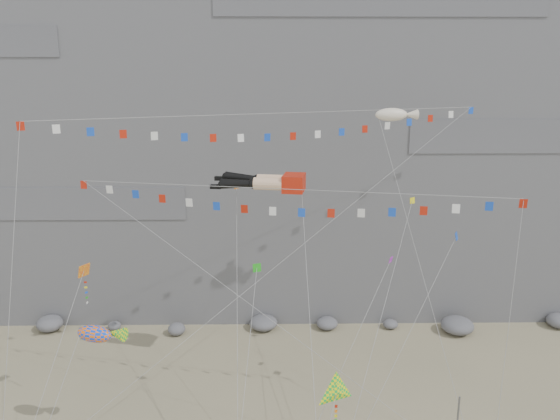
# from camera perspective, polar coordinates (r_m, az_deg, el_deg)

# --- Properties ---
(cliff) EXTENTS (80.00, 28.00, 50.00)m
(cliff) POSITION_cam_1_polar(r_m,az_deg,el_deg) (61.97, -1.70, 15.67)
(cliff) COLOR slate
(cliff) RESTS_ON ground
(talus_boulders) EXTENTS (60.00, 3.00, 1.20)m
(talus_boulders) POSITION_cam_1_polar(r_m,az_deg,el_deg) (52.41, -1.73, -11.73)
(talus_boulders) COLOR slate
(talus_boulders) RESTS_ON ground
(legs_kite) EXTENTS (7.01, 17.68, 22.52)m
(legs_kite) POSITION_cam_1_polar(r_m,az_deg,el_deg) (38.30, -1.24, 2.91)
(legs_kite) COLOR red
(legs_kite) RESTS_ON ground
(flag_banner_upper) EXTENTS (32.31, 18.46, 29.25)m
(flag_banner_upper) POSITION_cam_1_polar(r_m,az_deg,el_deg) (39.21, -0.00, 10.05)
(flag_banner_upper) COLOR red
(flag_banner_upper) RESTS_ON ground
(flag_banner_lower) EXTENTS (27.35, 9.32, 21.31)m
(flag_banner_lower) POSITION_cam_1_polar(r_m,az_deg,el_deg) (34.18, 0.78, 2.15)
(flag_banner_lower) COLOR red
(flag_banner_lower) RESTS_ON ground
(harlequin_kite) EXTENTS (3.68, 9.15, 14.00)m
(harlequin_kite) POSITION_cam_1_polar(r_m,az_deg,el_deg) (37.83, -19.82, -6.04)
(harlequin_kite) COLOR red
(harlequin_kite) RESTS_ON ground
(fish_windsock) EXTENTS (5.21, 6.18, 9.98)m
(fish_windsock) POSITION_cam_1_polar(r_m,az_deg,el_deg) (36.32, -18.82, -12.18)
(fish_windsock) COLOR orange
(fish_windsock) RESTS_ON ground
(delta_kite) EXTENTS (3.82, 7.07, 8.94)m
(delta_kite) POSITION_cam_1_polar(r_m,az_deg,el_deg) (33.03, 5.92, -18.42)
(delta_kite) COLOR #FFF40D
(delta_kite) RESTS_ON ground
(blimp_windsock) EXTENTS (5.80, 11.95, 23.67)m
(blimp_windsock) POSITION_cam_1_polar(r_m,az_deg,el_deg) (41.36, 11.58, 9.65)
(blimp_windsock) COLOR #F1E2C6
(blimp_windsock) RESTS_ON ground
(small_kite_a) EXTENTS (1.48, 17.11, 22.55)m
(small_kite_a) POSITION_cam_1_polar(r_m,az_deg,el_deg) (40.26, -4.56, 2.05)
(small_kite_a) COLOR orange
(small_kite_a) RESTS_ON ground
(small_kite_b) EXTENTS (8.58, 11.07, 17.17)m
(small_kite_b) POSITION_cam_1_polar(r_m,az_deg,el_deg) (38.29, 11.27, -5.66)
(small_kite_b) COLOR purple
(small_kite_b) RESTS_ON ground
(small_kite_c) EXTENTS (1.91, 10.93, 15.32)m
(small_kite_c) POSITION_cam_1_polar(r_m,az_deg,el_deg) (35.46, -2.46, -6.37)
(small_kite_c) COLOR #1C9F18
(small_kite_c) RESTS_ON ground
(small_kite_d) EXTENTS (8.20, 15.72, 22.24)m
(small_kite_d) POSITION_cam_1_polar(r_m,az_deg,el_deg) (40.73, 13.46, 0.21)
(small_kite_d) COLOR yellow
(small_kite_d) RESTS_ON ground
(small_kite_e) EXTENTS (9.50, 8.33, 17.94)m
(small_kite_e) POSITION_cam_1_polar(r_m,az_deg,el_deg) (36.05, 17.72, -3.14)
(small_kite_e) COLOR blue
(small_kite_e) RESTS_ON ground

